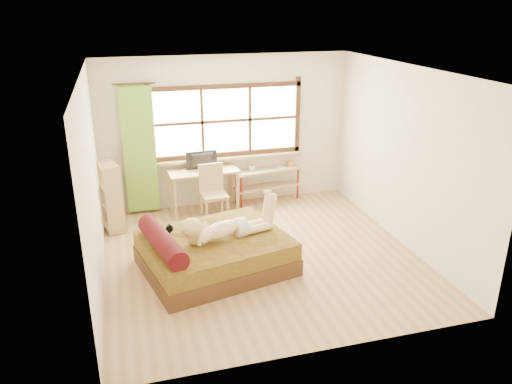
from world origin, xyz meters
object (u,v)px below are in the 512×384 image
object	(u,v)px
desk	(203,176)
pipe_shelf	(268,178)
kitten	(161,233)
woman	(226,218)
chair	(213,189)
bed	(212,252)
bookshelf	(111,197)

from	to	relation	value
desk	pipe_shelf	world-z (taller)	desk
kitten	desk	world-z (taller)	desk
woman	chair	size ratio (longest dim) A/B	1.42
bed	pipe_shelf	world-z (taller)	bed
pipe_shelf	bookshelf	size ratio (longest dim) A/B	1.15
bed	desk	bearing A→B (deg)	70.22
desk	bed	bearing A→B (deg)	-100.68
woman	bookshelf	bearing A→B (deg)	117.81
pipe_shelf	kitten	bearing A→B (deg)	-143.38
woman	pipe_shelf	bearing A→B (deg)	47.70
woman	kitten	size ratio (longest dim) A/B	4.67
pipe_shelf	bed	bearing A→B (deg)	-131.62
bed	kitten	size ratio (longest dim) A/B	7.68
kitten	pipe_shelf	size ratio (longest dim) A/B	0.22
bookshelf	bed	bearing A→B (deg)	-65.37
kitten	chair	world-z (taller)	chair
bed	bookshelf	bearing A→B (deg)	114.56
woman	chair	bearing A→B (deg)	72.18
kitten	chair	distance (m)	1.96
chair	bookshelf	size ratio (longest dim) A/B	0.84
bed	woman	world-z (taller)	woman
bed	pipe_shelf	bearing A→B (deg)	43.67
woman	pipe_shelf	distance (m)	2.66
woman	chair	distance (m)	1.84
bed	pipe_shelf	xyz separation A→B (m)	(1.50, 2.26, 0.20)
bookshelf	desk	bearing A→B (deg)	1.63
woman	bed	bearing A→B (deg)	155.88
chair	pipe_shelf	distance (m)	1.24
desk	chair	bearing A→B (deg)	-79.12
bed	chair	world-z (taller)	chair
bed	desk	distance (m)	2.19
desk	pipe_shelf	distance (m)	1.26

